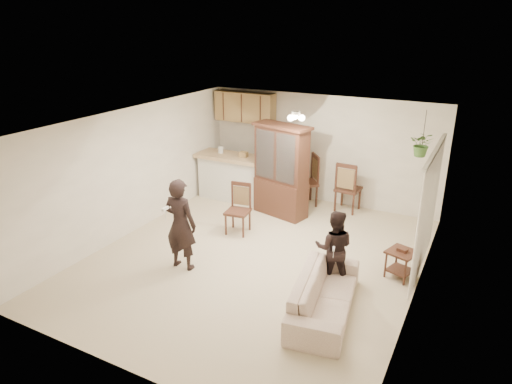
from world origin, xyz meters
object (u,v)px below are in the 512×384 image
at_px(sofa, 325,290).
at_px(chair_hutch_left, 305,191).
at_px(chair_hutch_right, 348,197).
at_px(side_table, 401,264).
at_px(china_hutch, 281,171).
at_px(chair_bar, 238,219).
at_px(child, 334,246).
at_px(adult, 180,220).

distance_m(sofa, chair_hutch_left, 4.22).
bearing_deg(chair_hutch_right, side_table, 127.87).
distance_m(china_hutch, chair_bar, 1.49).
bearing_deg(chair_hutch_right, sofa, 105.62).
relative_size(child, china_hutch, 0.67).
relative_size(sofa, chair_bar, 1.84).
bearing_deg(child, adult, -0.10).
relative_size(child, chair_hutch_left, 1.13).
distance_m(child, chair_bar, 2.53).
bearing_deg(chair_bar, chair_hutch_left, 65.18).
bearing_deg(chair_bar, china_hutch, 65.55).
height_order(chair_bar, chair_hutch_right, chair_hutch_right).
height_order(adult, side_table, adult).
bearing_deg(adult, sofa, 175.67).
bearing_deg(chair_bar, adult, -103.67).
relative_size(adult, child, 1.33).
bearing_deg(side_table, adult, -157.68).
xyz_separation_m(china_hutch, chair_bar, (-0.37, -1.25, -0.71)).
bearing_deg(sofa, child, 1.12).
distance_m(chair_hutch_left, chair_hutch_right, 1.00).
bearing_deg(child, side_table, -159.31).
bearing_deg(chair_hutch_right, chair_bar, 56.45).
bearing_deg(side_table, sofa, -117.90).
height_order(sofa, side_table, sofa).
height_order(sofa, adult, adult).
bearing_deg(china_hutch, sofa, -41.09).
bearing_deg(adult, side_table, -159.81).
height_order(china_hutch, side_table, china_hutch).
distance_m(adult, chair_hutch_left, 3.82).
bearing_deg(china_hutch, adult, -86.44).
bearing_deg(child, sofa, 84.43).
distance_m(sofa, child, 0.88).
xyz_separation_m(china_hutch, chair_hutch_right, (1.25, 0.90, -0.67)).
bearing_deg(sofa, china_hutch, 25.62).
bearing_deg(adult, child, -166.29).
bearing_deg(chair_hutch_right, china_hutch, 39.22).
bearing_deg(chair_hutch_right, child, 106.10).
distance_m(adult, chair_bar, 1.77).
bearing_deg(adult, chair_bar, -97.88).
height_order(adult, chair_bar, adult).
bearing_deg(sofa, adult, 78.56).
height_order(china_hutch, chair_bar, china_hutch).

